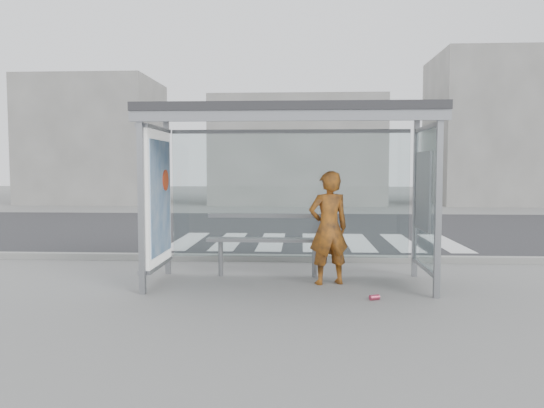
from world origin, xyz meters
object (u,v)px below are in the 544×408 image
(person, at_px, (329,228))
(soda_can, at_px, (374,297))
(bench, at_px, (267,240))
(bus_shelter, at_px, (264,151))

(person, height_order, soda_can, person)
(bench, bearing_deg, person, -28.44)
(soda_can, bearing_deg, bus_shelter, 148.71)
(person, bearing_deg, bus_shelter, -17.36)
(person, xyz_separation_m, soda_can, (0.56, -0.94, -0.81))
(person, distance_m, bench, 1.11)
(bus_shelter, bearing_deg, person, 0.49)
(bus_shelter, distance_m, person, 1.49)
(bus_shelter, bearing_deg, soda_can, -31.29)
(bench, distance_m, soda_can, 2.16)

